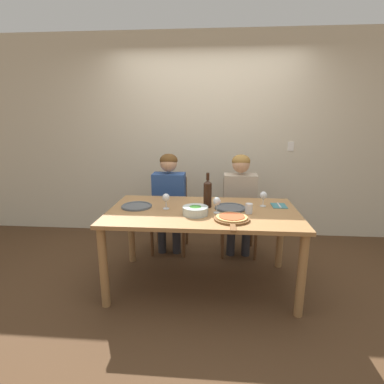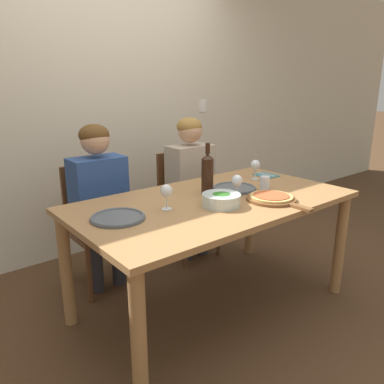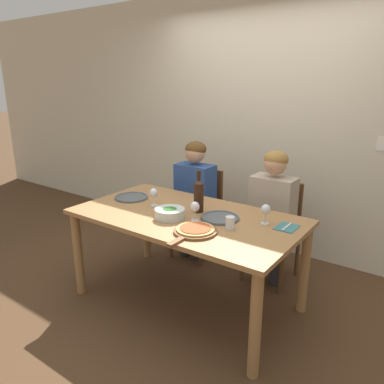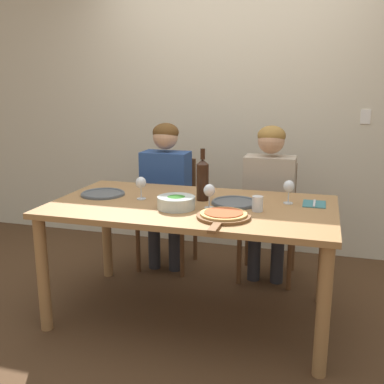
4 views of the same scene
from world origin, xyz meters
The scene contains 17 objects.
ground_plane centered at (0.00, 0.00, 0.00)m, with size 40.00×40.00×0.00m, color #4C331E.
back_wall centered at (0.00, 1.43, 1.35)m, with size 10.00×0.06×2.70m.
dining_table centered at (0.00, 0.00, 0.68)m, with size 1.78×0.98×0.77m.
chair_left centered at (-0.44, 0.84, 0.49)m, with size 0.42×0.42×0.90m.
chair_right centered at (0.40, 0.84, 0.49)m, with size 0.42×0.42×0.90m.
person_woman centered at (-0.44, 0.73, 0.73)m, with size 0.47×0.51×1.21m.
person_man centered at (0.40, 0.73, 0.73)m, with size 0.47×0.51×1.21m.
wine_bottle centered at (0.04, 0.11, 0.91)m, with size 0.08×0.08×0.34m.
broccoli_bowl centered at (-0.06, -0.13, 0.81)m, with size 0.23×0.23×0.08m.
dinner_plate_left centered at (-0.65, 0.06, 0.78)m, with size 0.30×0.30×0.02m.
dinner_plate_right centered at (0.26, 0.08, 0.78)m, with size 0.30×0.30×0.02m.
pizza_on_board centered at (0.26, -0.25, 0.79)m, with size 0.31×0.45×0.04m.
wine_glass_left centered at (-0.35, 0.02, 0.88)m, with size 0.07×0.07×0.15m.
wine_glass_right centered at (0.59, 0.18, 0.88)m, with size 0.07×0.07×0.15m.
wine_glass_centre centered at (0.13, -0.07, 0.88)m, with size 0.07×0.07×0.15m.
water_tumbler centered at (0.42, -0.05, 0.82)m, with size 0.07×0.07×0.09m.
fork_on_napkin centered at (0.75, 0.20, 0.78)m, with size 0.14×0.18×0.01m.
Camera 3 is at (1.64, -2.22, 1.79)m, focal length 35.00 mm.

